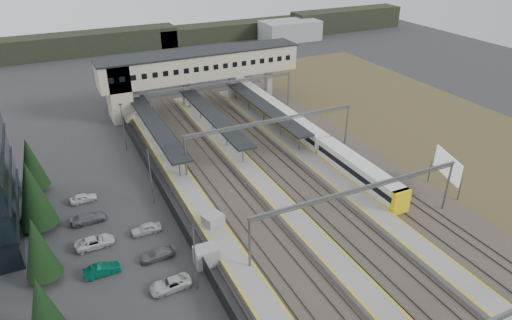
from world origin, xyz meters
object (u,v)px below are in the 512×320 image
footbridge (188,69)px  billboard (447,167)px  relay_cabin_near (207,256)px  train (296,127)px  relay_cabin_far (213,222)px

footbridge → billboard: footbridge is taller
relay_cabin_near → footbridge: (13.45, 46.72, 6.82)m
relay_cabin_near → billboard: bearing=0.5°
relay_cabin_near → footbridge: footbridge is taller
footbridge → billboard: 51.49m
relay_cabin_near → footbridge: 49.10m
relay_cabin_near → train: 35.98m
relay_cabin_far → billboard: billboard is taller
relay_cabin_near → train: train is taller
relay_cabin_far → train: size_ratio=0.05×
relay_cabin_near → footbridge: bearing=73.9°
relay_cabin_far → footbridge: (10.50, 41.05, 6.88)m
relay_cabin_far → billboard: 33.03m
relay_cabin_far → train: train is taller
relay_cabin_near → relay_cabin_far: relay_cabin_near is taller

